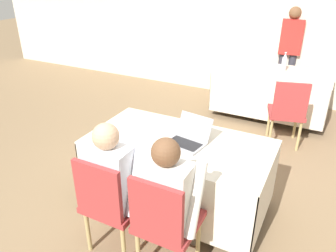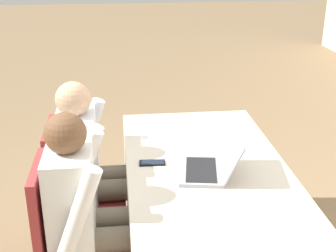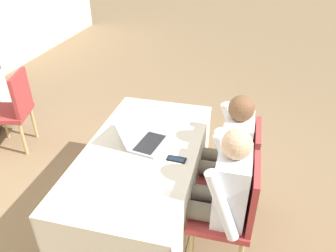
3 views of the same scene
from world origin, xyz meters
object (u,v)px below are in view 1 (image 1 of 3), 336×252
(chair_near_right, at_px, (164,221))
(chair_far_spare, at_px, (287,110))
(water_bottle, at_px, (284,62))
(person_red_shirt, at_px, (289,50))
(chair_near_left, at_px, (110,201))
(cell_phone, at_px, (157,154))
(person_white_shirt, at_px, (171,195))
(laptop, at_px, (188,139))
(person_checkered_shirt, at_px, (116,178))

(chair_near_right, distance_m, chair_far_spare, 2.53)
(water_bottle, bearing_deg, person_red_shirt, 93.37)
(chair_near_left, bearing_deg, person_red_shirt, -99.21)
(chair_near_right, xyz_separation_m, person_red_shirt, (0.18, 4.10, 0.40))
(chair_near_right, distance_m, person_red_shirt, 4.12)
(cell_phone, bearing_deg, person_white_shirt, -45.45)
(chair_far_spare, bearing_deg, laptop, 55.12)
(cell_phone, height_order, chair_near_left, chair_near_left)
(laptop, height_order, person_checkered_shirt, person_checkered_shirt)
(cell_phone, height_order, person_red_shirt, person_red_shirt)
(chair_near_left, distance_m, person_white_shirt, 0.52)
(chair_far_spare, distance_m, person_checkered_shirt, 2.57)
(person_checkered_shirt, height_order, person_red_shirt, person_red_shirt)
(cell_phone, distance_m, water_bottle, 3.04)
(person_checkered_shirt, height_order, person_white_shirt, same)
(laptop, relative_size, person_white_shirt, 0.32)
(person_checkered_shirt, bearing_deg, person_red_shirt, -99.44)
(cell_phone, bearing_deg, water_bottle, 83.50)
(water_bottle, distance_m, person_checkered_shirt, 3.42)
(chair_near_left, distance_m, person_red_shirt, 4.17)
(chair_near_left, xyz_separation_m, person_white_shirt, (0.49, 0.10, 0.16))
(water_bottle, xyz_separation_m, person_white_shirt, (-0.22, -3.34, -0.20))
(laptop, relative_size, person_checkered_shirt, 0.32)
(water_bottle, xyz_separation_m, chair_near_right, (-0.22, -3.44, -0.36))
(laptop, relative_size, water_bottle, 1.37)
(water_bottle, relative_size, person_red_shirt, 0.17)
(cell_phone, xyz_separation_m, chair_far_spare, (0.77, 2.04, -0.24))
(water_bottle, distance_m, chair_near_left, 3.53)
(person_white_shirt, bearing_deg, water_bottle, -93.74)
(water_bottle, distance_m, person_white_shirt, 3.35)
(chair_near_left, relative_size, chair_far_spare, 1.00)
(cell_phone, xyz_separation_m, person_white_shirt, (0.30, -0.35, -0.08))
(chair_near_right, bearing_deg, person_red_shirt, -92.50)
(chair_far_spare, height_order, person_checkered_shirt, person_checkered_shirt)
(chair_near_left, height_order, chair_near_right, same)
(laptop, height_order, person_red_shirt, person_red_shirt)
(laptop, xyz_separation_m, chair_near_left, (-0.33, -0.75, -0.27))
(person_white_shirt, bearing_deg, cell_phone, -48.84)
(chair_near_left, bearing_deg, laptop, -113.51)
(laptop, distance_m, chair_far_spare, 1.87)
(person_white_shirt, bearing_deg, laptop, -76.28)
(person_red_shirt, bearing_deg, chair_near_right, -101.27)
(cell_phone, bearing_deg, laptop, 67.51)
(chair_near_right, bearing_deg, chair_near_left, 0.00)
(person_red_shirt, bearing_deg, chair_far_spare, -88.57)
(water_bottle, height_order, chair_far_spare, water_bottle)
(cell_phone, height_order, chair_far_spare, chair_far_spare)
(person_white_shirt, height_order, person_red_shirt, person_red_shirt)
(water_bottle, bearing_deg, cell_phone, -99.90)
(person_red_shirt, bearing_deg, chair_near_left, -107.97)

